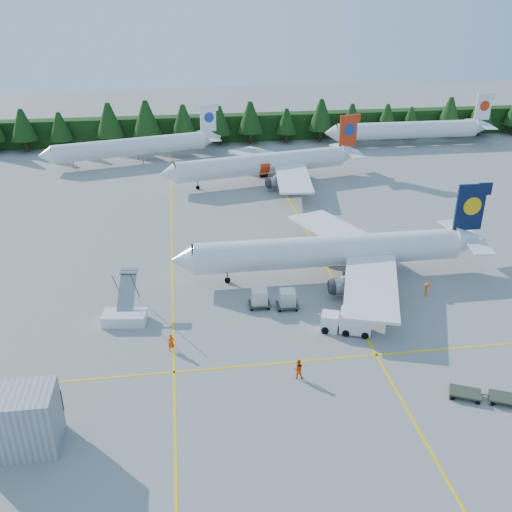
{
  "coord_description": "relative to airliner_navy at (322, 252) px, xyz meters",
  "views": [
    {
      "loc": [
        -12.41,
        -50.76,
        33.35
      ],
      "look_at": [
        -3.72,
        11.08,
        3.5
      ],
      "focal_mm": 40.0,
      "sensor_mm": 36.0,
      "label": 1
    }
  ],
  "objects": [
    {
      "name": "airliner_red",
      "position": [
        -2.43,
        38.64,
        -0.06
      ],
      "size": [
        37.8,
        30.79,
        11.12
      ],
      "rotation": [
        0.0,
        0.0,
        0.21
      ],
      "color": "silver",
      "rests_on": "ground"
    },
    {
      "name": "crew_a",
      "position": [
        -18.79,
        -13.73,
        -2.44
      ],
      "size": [
        0.81,
        0.66,
        1.93
      ],
      "primitive_type": "imported",
      "rotation": [
        0.0,
        0.0,
        0.33
      ],
      "color": "#FF4405",
      "rests_on": "ground"
    },
    {
      "name": "airliner_far_left",
      "position": [
        -27.43,
        54.89,
        -0.09
      ],
      "size": [
        35.71,
        11.7,
        10.58
      ],
      "rotation": [
        0.0,
        0.0,
        0.25
      ],
      "color": "silver",
      "rests_on": "ground"
    },
    {
      "name": "uld_pair",
      "position": [
        -7.28,
        -6.74,
        -2.13
      ],
      "size": [
        5.63,
        2.71,
        1.89
      ],
      "rotation": [
        0.0,
        0.0,
        -0.05
      ],
      "color": "#323829",
      "rests_on": "ground"
    },
    {
      "name": "airliner_far_right",
      "position": [
        33.61,
        60.73,
        0.11
      ],
      "size": [
        38.54,
        3.92,
        11.22
      ],
      "rotation": [
        0.0,
        0.0,
        0.0
      ],
      "color": "silver",
      "rests_on": "ground"
    },
    {
      "name": "taxi_stripe_a",
      "position": [
        -18.62,
        8.73,
        -3.4
      ],
      "size": [
        0.25,
        120.0,
        0.01
      ],
      "primitive_type": "cube",
      "color": "yellow",
      "rests_on": "ground"
    },
    {
      "name": "treeline_hedge",
      "position": [
        -4.62,
        70.73,
        -0.41
      ],
      "size": [
        220.0,
        4.0,
        6.0
      ],
      "primitive_type": "cube",
      "color": "black",
      "rests_on": "ground"
    },
    {
      "name": "service_truck",
      "position": [
        -0.44,
        -12.66,
        -2.15
      ],
      "size": [
        5.59,
        3.64,
        2.54
      ],
      "rotation": [
        0.0,
        0.0,
        -0.36
      ],
      "color": "white",
      "rests_on": "ground"
    },
    {
      "name": "taxi_stripe_cross",
      "position": [
        -4.62,
        -17.27,
        -3.4
      ],
      "size": [
        80.0,
        0.25,
        0.01
      ],
      "primitive_type": "cube",
      "color": "yellow",
      "rests_on": "ground"
    },
    {
      "name": "airliner_navy",
      "position": [
        0.0,
        0.0,
        0.0
      ],
      "size": [
        38.93,
        32.07,
        11.33
      ],
      "rotation": [
        0.0,
        0.0,
        0.0
      ],
      "color": "silver",
      "rests_on": "ground"
    },
    {
      "name": "airstairs",
      "position": [
        -23.77,
        -7.28,
        -2.49
      ],
      "size": [
        4.96,
        6.74,
        4.23
      ],
      "rotation": [
        0.0,
        0.0,
        -0.12
      ],
      "color": "silver",
      "rests_on": "ground"
    },
    {
      "name": "taxi_stripe_b",
      "position": [
        1.38,
        8.73,
        -3.4
      ],
      "size": [
        0.25,
        120.0,
        0.01
      ],
      "primitive_type": "cube",
      "color": "yellow",
      "rests_on": "ground"
    },
    {
      "name": "terminal_building",
      "position": [
        -30.62,
        -25.27,
        -0.81
      ],
      "size": [
        6.0,
        4.0,
        5.2
      ],
      "primitive_type": "cube",
      "color": "#979A9F",
      "rests_on": "ground"
    },
    {
      "name": "ground",
      "position": [
        -4.62,
        -11.27,
        -3.41
      ],
      "size": [
        320.0,
        320.0,
        0.0
      ],
      "primitive_type": "plane",
      "color": "gray",
      "rests_on": "ground"
    },
    {
      "name": "crew_c",
      "position": [
        11.12,
        -6.5,
        -2.57
      ],
      "size": [
        0.61,
        0.77,
        1.67
      ],
      "primitive_type": "imported",
      "rotation": [
        0.0,
        0.0,
        1.35
      ],
      "color": "#FA6405",
      "rests_on": "ground"
    },
    {
      "name": "crew_b",
      "position": [
        -7.14,
        -19.74,
        -2.4
      ],
      "size": [
        1.04,
        0.84,
        2.02
      ],
      "primitive_type": "imported",
      "rotation": [
        0.0,
        0.0,
        3.06
      ],
      "color": "#E74D04",
      "rests_on": "ground"
    }
  ]
}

